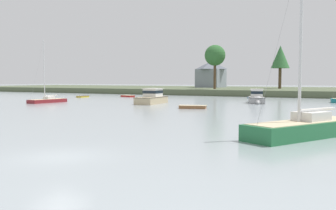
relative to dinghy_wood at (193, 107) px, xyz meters
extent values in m
plane|color=#939EA3|center=(7.02, -31.83, -0.15)|extent=(516.51, 516.51, 0.00)
cube|color=#4C563D|center=(7.02, 61.33, 0.58)|extent=(232.43, 48.44, 1.46)
cube|color=brown|center=(0.00, 0.00, -0.03)|extent=(3.79, 2.35, 0.59)
cube|color=#C6B289|center=(0.00, 0.00, 0.27)|extent=(3.96, 2.50, 0.05)
cube|color=tan|center=(0.00, 0.00, 0.23)|extent=(0.42, 1.27, 0.03)
cube|color=#669ECC|center=(0.31, 29.68, -0.04)|extent=(3.36, 3.98, 0.53)
cube|color=brown|center=(0.31, 29.68, 0.22)|extent=(3.55, 4.17, 0.05)
cube|color=tan|center=(0.31, 29.68, 0.18)|extent=(1.21, 0.83, 0.03)
cube|color=maroon|center=(-26.87, 0.38, -0.06)|extent=(2.56, 6.95, 0.99)
cube|color=#CCB78E|center=(-26.87, 0.38, 0.45)|extent=(2.29, 6.52, 0.04)
cube|color=silver|center=(-26.85, 0.72, 0.67)|extent=(1.42, 1.60, 0.41)
cylinder|color=silver|center=(-26.92, -0.16, 5.37)|extent=(0.14, 0.14, 9.80)
cylinder|color=silver|center=(-26.81, 1.20, 0.98)|extent=(0.32, 2.72, 0.11)
cylinder|color=silver|center=(-26.81, 1.20, 1.03)|extent=(0.33, 2.45, 0.14)
cylinder|color=#999999|center=(-27.02, -1.52, 5.35)|extent=(0.23, 2.73, 9.76)
cube|color=#236B3D|center=(16.96, -19.24, 0.00)|extent=(6.99, 10.04, 1.76)
cube|color=#CCB78E|center=(16.96, -19.24, 0.91)|extent=(6.43, 9.36, 0.04)
cube|color=silver|center=(17.19, -18.80, 1.23)|extent=(2.50, 2.72, 0.60)
cylinder|color=silver|center=(16.58, -19.95, 6.62)|extent=(0.20, 0.20, 11.39)
cylinder|color=silver|center=(17.52, -18.18, 1.63)|extent=(2.02, 3.60, 0.16)
cylinder|color=silver|center=(17.52, -18.18, 1.68)|extent=(1.81, 3.24, 0.14)
cylinder|color=#999999|center=(15.64, -21.71, 6.60)|extent=(1.90, 3.55, 11.34)
cube|color=#B2231E|center=(-26.95, 24.45, -0.03)|extent=(3.73, 2.52, 0.54)
cube|color=#C6B289|center=(-26.95, 24.45, 0.24)|extent=(3.90, 2.68, 0.05)
cube|color=tan|center=(-26.95, 24.45, 0.20)|extent=(0.50, 1.22, 0.03)
cube|color=gold|center=(-34.41, 18.01, -0.06)|extent=(1.53, 3.05, 0.44)
cube|color=brown|center=(-34.41, 18.01, 0.16)|extent=(1.64, 3.18, 0.05)
cube|color=tan|center=(-34.41, 18.01, 0.12)|extent=(1.15, 0.17, 0.03)
cube|color=tan|center=(-10.06, 6.29, 0.10)|extent=(3.69, 7.73, 1.73)
cone|color=tan|center=(-10.52, 9.99, 0.10)|extent=(2.76, 2.38, 2.52)
cube|color=black|center=(-10.06, 6.29, 0.94)|extent=(3.82, 7.89, 0.05)
cube|color=silver|center=(-10.12, 6.82, 1.61)|extent=(2.60, 3.31, 1.28)
cube|color=#19232D|center=(-10.12, 6.82, 1.74)|extent=(2.65, 3.38, 0.46)
cube|color=beige|center=(-10.12, 6.82, 2.28)|extent=(3.00, 3.72, 0.06)
cylinder|color=silver|center=(-10.12, 6.82, 2.74)|extent=(0.03, 0.03, 0.86)
cube|color=gray|center=(4.32, 16.19, 0.07)|extent=(4.27, 7.04, 1.53)
cone|color=gray|center=(5.38, 13.03, 0.07)|extent=(2.54, 2.42, 2.05)
cube|color=black|center=(4.32, 16.19, 0.81)|extent=(4.40, 7.19, 0.05)
cube|color=silver|center=(4.46, 15.78, 1.48)|extent=(2.38, 2.52, 1.28)
cube|color=#19232D|center=(4.46, 15.78, 1.60)|extent=(2.43, 2.58, 0.46)
cube|color=beige|center=(4.46, 15.78, 2.15)|extent=(2.74, 2.85, 0.06)
cylinder|color=silver|center=(4.46, 15.78, 2.69)|extent=(0.03, 0.03, 1.04)
cylinder|color=brown|center=(-14.05, 45.12, 5.03)|extent=(0.67, 0.67, 7.44)
sphere|color=#2D602D|center=(-14.05, 45.12, 9.94)|extent=(5.32, 5.32, 5.32)
cylinder|color=brown|center=(-0.29, 58.08, 5.78)|extent=(0.80, 0.80, 8.94)
cone|color=#336B38|center=(-0.29, 58.08, 9.87)|extent=(4.95, 4.95, 6.05)
cube|color=gray|center=(-23.13, 65.61, 4.17)|extent=(7.30, 8.74, 5.71)
pyramid|color=#565B66|center=(-23.13, 65.61, 8.30)|extent=(7.88, 9.44, 2.54)
camera|label=1|loc=(20.44, -45.64, 3.67)|focal=40.08mm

